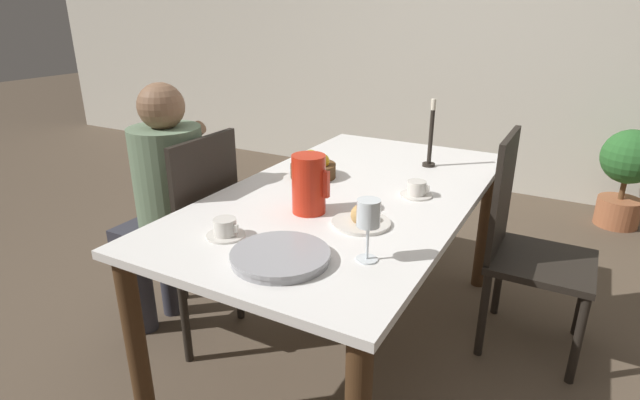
{
  "coord_description": "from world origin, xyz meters",
  "views": [
    {
      "loc": [
        0.81,
        -1.74,
        1.44
      ],
      "look_at": [
        0.0,
        -0.26,
        0.79
      ],
      "focal_mm": 28.0,
      "sensor_mm": 36.0,
      "label": 1
    }
  ],
  "objects": [
    {
      "name": "fruit_bowl",
      "position": [
        -0.23,
        0.09,
        0.78
      ],
      "size": [
        0.2,
        0.2,
        0.11
      ],
      "color": "brown",
      "rests_on": "dining_table"
    },
    {
      "name": "bread_plate",
      "position": [
        0.18,
        -0.28,
        0.76
      ],
      "size": [
        0.21,
        0.21,
        0.07
      ],
      "color": "silver",
      "rests_on": "dining_table"
    },
    {
      "name": "ground_plane",
      "position": [
        0.0,
        0.0,
        0.0
      ],
      "size": [
        20.0,
        20.0,
        0.0
      ],
      "primitive_type": "plane",
      "color": "brown"
    },
    {
      "name": "wall_back",
      "position": [
        0.0,
        2.49,
        1.3
      ],
      "size": [
        10.0,
        0.06,
        2.6
      ],
      "color": "beige",
      "rests_on": "ground_plane"
    },
    {
      "name": "person_seated",
      "position": [
        -0.75,
        -0.29,
        0.69
      ],
      "size": [
        0.39,
        0.41,
        1.17
      ],
      "rotation": [
        0.0,
        0.0,
        1.57
      ],
      "color": "#33333D",
      "rests_on": "ground_plane"
    },
    {
      "name": "candlestick_tall",
      "position": [
        0.17,
        0.49,
        0.86
      ],
      "size": [
        0.06,
        0.06,
        0.32
      ],
      "color": "black",
      "rests_on": "dining_table"
    },
    {
      "name": "teacup_near_person",
      "position": [
        -0.17,
        -0.59,
        0.77
      ],
      "size": [
        0.13,
        0.13,
        0.06
      ],
      "color": "silver",
      "rests_on": "dining_table"
    },
    {
      "name": "chair_person_side",
      "position": [
        -0.65,
        -0.27,
        0.5
      ],
      "size": [
        0.42,
        0.42,
        0.96
      ],
      "rotation": [
        0.0,
        0.0,
        1.57
      ],
      "color": "black",
      "rests_on": "ground_plane"
    },
    {
      "name": "red_pitcher",
      "position": [
        -0.04,
        -0.27,
        0.85
      ],
      "size": [
        0.15,
        0.12,
        0.22
      ],
      "color": "red",
      "rests_on": "dining_table"
    },
    {
      "name": "chair_opposite",
      "position": [
        0.65,
        0.39,
        0.5
      ],
      "size": [
        0.42,
        0.42,
        0.96
      ],
      "rotation": [
        0.0,
        0.0,
        -1.57
      ],
      "color": "black",
      "rests_on": "ground_plane"
    },
    {
      "name": "potted_plant",
      "position": [
        1.09,
        2.11,
        0.4
      ],
      "size": [
        0.37,
        0.37,
        0.69
      ],
      "color": "#A8603D",
      "rests_on": "ground_plane"
    },
    {
      "name": "wine_glass_water",
      "position": [
        0.3,
        -0.51,
        0.88
      ],
      "size": [
        0.07,
        0.07,
        0.19
      ],
      "color": "white",
      "rests_on": "dining_table"
    },
    {
      "name": "teacup_across",
      "position": [
        0.25,
        0.08,
        0.77
      ],
      "size": [
        0.13,
        0.13,
        0.06
      ],
      "color": "silver",
      "rests_on": "dining_table"
    },
    {
      "name": "dining_table",
      "position": [
        0.0,
        0.0,
        0.64
      ],
      "size": [
        0.95,
        1.74,
        0.74
      ],
      "color": "white",
      "rests_on": "ground_plane"
    },
    {
      "name": "serving_tray",
      "position": [
        0.08,
        -0.64,
        0.76
      ],
      "size": [
        0.3,
        0.3,
        0.03
      ],
      "color": "#9E9EA3",
      "rests_on": "dining_table"
    }
  ]
}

